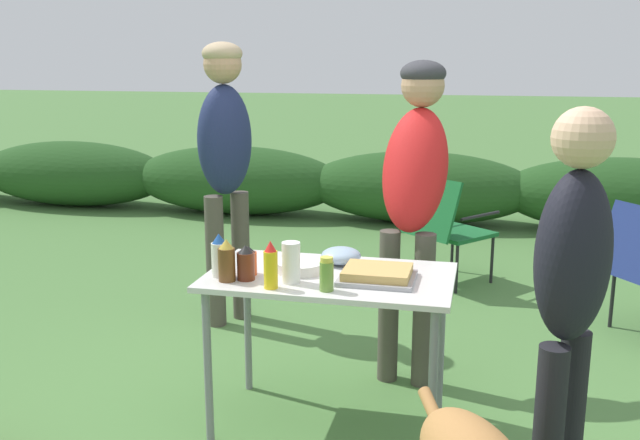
# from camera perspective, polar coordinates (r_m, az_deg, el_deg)

# --- Properties ---
(ground_plane) EXTENTS (60.00, 60.00, 0.00)m
(ground_plane) POSITION_cam_1_polar(r_m,az_deg,el_deg) (3.50, 0.76, -16.02)
(ground_plane) COLOR #4C7A3D
(shrub_hedge) EXTENTS (14.40, 0.90, 0.74)m
(shrub_hedge) POSITION_cam_1_polar(r_m,az_deg,el_deg) (7.45, 7.92, 2.60)
(shrub_hedge) COLOR #234C1E
(shrub_hedge) RESTS_ON ground
(folding_table) EXTENTS (1.10, 0.64, 0.74)m
(folding_table) POSITION_cam_1_polar(r_m,az_deg,el_deg) (3.23, 0.80, -5.67)
(folding_table) COLOR silver
(folding_table) RESTS_ON ground
(food_tray) EXTENTS (0.33, 0.28, 0.06)m
(food_tray) POSITION_cam_1_polar(r_m,az_deg,el_deg) (3.13, 4.61, -4.37)
(food_tray) COLOR #9E9EA3
(food_tray) RESTS_ON folding_table
(plate_stack) EXTENTS (0.23, 0.23, 0.05)m
(plate_stack) POSITION_cam_1_polar(r_m,az_deg,el_deg) (3.25, -1.59, -3.73)
(plate_stack) COLOR white
(plate_stack) RESTS_ON folding_table
(mixing_bowl) EXTENTS (0.19, 0.19, 0.08)m
(mixing_bowl) POSITION_cam_1_polar(r_m,az_deg,el_deg) (3.36, 1.69, -2.87)
(mixing_bowl) COLOR #99B2CC
(mixing_bowl) RESTS_ON folding_table
(paper_cup_stack) EXTENTS (0.08, 0.08, 0.18)m
(paper_cup_stack) POSITION_cam_1_polar(r_m,az_deg,el_deg) (3.07, -2.33, -3.42)
(paper_cup_stack) COLOR white
(paper_cup_stack) RESTS_ON folding_table
(beer_bottle) EXTENTS (0.07, 0.07, 0.19)m
(beer_bottle) POSITION_cam_1_polar(r_m,az_deg,el_deg) (3.12, -7.48, -3.28)
(beer_bottle) COLOR brown
(beer_bottle) RESTS_ON folding_table
(bbq_sauce_bottle) EXTENTS (0.08, 0.08, 0.16)m
(bbq_sauce_bottle) POSITION_cam_1_polar(r_m,az_deg,el_deg) (3.13, -5.96, -3.47)
(bbq_sauce_bottle) COLOR #562314
(bbq_sauce_bottle) RESTS_ON folding_table
(relish_jar) EXTENTS (0.06, 0.06, 0.15)m
(relish_jar) POSITION_cam_1_polar(r_m,az_deg,el_deg) (2.97, 0.53, -4.36)
(relish_jar) COLOR olive
(relish_jar) RESTS_ON folding_table
(mustard_bottle) EXTENTS (0.06, 0.06, 0.21)m
(mustard_bottle) POSITION_cam_1_polar(r_m,az_deg,el_deg) (3.00, -3.97, -3.68)
(mustard_bottle) COLOR yellow
(mustard_bottle) RESTS_ON folding_table
(mayo_bottle) EXTENTS (0.07, 0.07, 0.20)m
(mayo_bottle) POSITION_cam_1_polar(r_m,az_deg,el_deg) (3.18, -8.06, -2.88)
(mayo_bottle) COLOR silver
(mayo_bottle) RESTS_ON folding_table
(hot_sauce_bottle) EXTENTS (0.08, 0.08, 0.13)m
(hot_sauce_bottle) POSITION_cam_1_polar(r_m,az_deg,el_deg) (3.20, -5.75, -3.28)
(hot_sauce_bottle) COLOR #CC4214
(hot_sauce_bottle) RESTS_ON folding_table
(standing_person_in_red_jacket) EXTENTS (0.39, 0.51, 1.68)m
(standing_person_in_red_jacket) POSITION_cam_1_polar(r_m,az_deg,el_deg) (3.72, 7.60, 3.23)
(standing_person_in_red_jacket) COLOR #4C473D
(standing_person_in_red_jacket) RESTS_ON ground
(standing_person_in_dark_puffer) EXTENTS (0.42, 0.45, 1.78)m
(standing_person_in_dark_puffer) POSITION_cam_1_polar(r_m,az_deg,el_deg) (4.49, -7.60, 5.50)
(standing_person_in_dark_puffer) COLOR #4C473D
(standing_person_in_dark_puffer) RESTS_ON ground
(standing_person_in_navy_coat) EXTENTS (0.37, 0.40, 1.54)m
(standing_person_in_navy_coat) POSITION_cam_1_polar(r_m,az_deg,el_deg) (2.58, 19.43, -5.00)
(standing_person_in_navy_coat) COLOR black
(standing_person_in_navy_coat) RESTS_ON ground
(camp_chair_green_behind_table) EXTENTS (0.73, 0.75, 0.83)m
(camp_chair_green_behind_table) POSITION_cam_1_polar(r_m,az_deg,el_deg) (5.41, 10.05, -0.35)
(camp_chair_green_behind_table) COLOR #19602D
(camp_chair_green_behind_table) RESTS_ON ground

